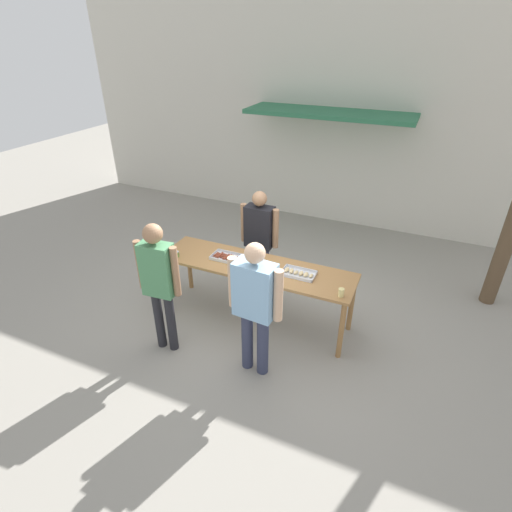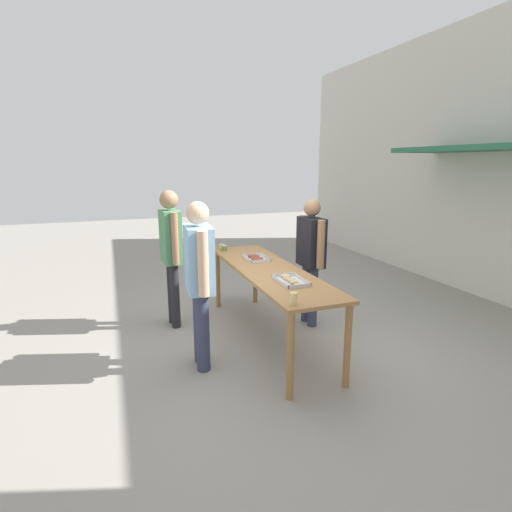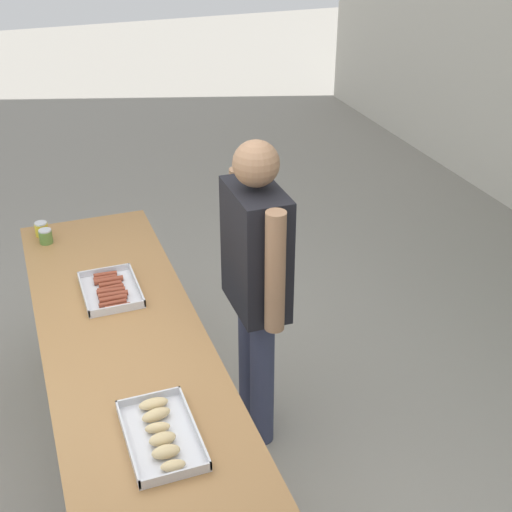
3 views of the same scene
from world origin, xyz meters
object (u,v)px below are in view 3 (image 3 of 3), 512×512
(food_tray_buns, at_px, (161,434))
(condiment_jar_mustard, at_px, (42,229))
(condiment_jar_ketchup, at_px, (46,236))
(person_server_behind_table, at_px, (256,272))
(food_tray_sausages, at_px, (111,291))

(food_tray_buns, distance_m, condiment_jar_mustard, 1.89)
(condiment_jar_ketchup, height_order, person_server_behind_table, person_server_behind_table)
(condiment_jar_mustard, height_order, person_server_behind_table, person_server_behind_table)
(condiment_jar_mustard, relative_size, condiment_jar_ketchup, 1.00)
(food_tray_buns, distance_m, person_server_behind_table, 1.13)
(food_tray_buns, bearing_deg, food_tray_sausages, 179.98)
(condiment_jar_mustard, height_order, condiment_jar_ketchup, same)
(food_tray_sausages, distance_m, condiment_jar_ketchup, 0.72)
(food_tray_sausages, height_order, person_server_behind_table, person_server_behind_table)
(food_tray_buns, xyz_separation_m, person_server_behind_table, (-0.87, 0.70, 0.09))
(condiment_jar_mustard, bearing_deg, food_tray_sausages, 19.07)
(food_tray_sausages, height_order, food_tray_buns, food_tray_buns)
(food_tray_sausages, bearing_deg, person_server_behind_table, 72.19)
(food_tray_sausages, bearing_deg, condiment_jar_mustard, -160.93)
(condiment_jar_ketchup, bearing_deg, condiment_jar_mustard, -172.31)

